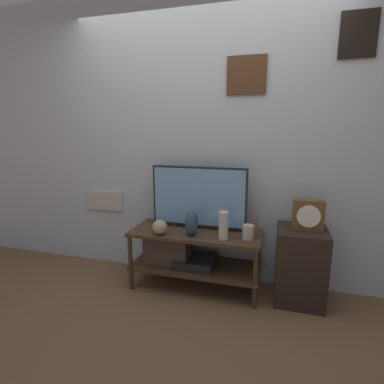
{
  "coord_description": "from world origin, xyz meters",
  "views": [
    {
      "loc": [
        0.68,
        -2.21,
        1.46
      ],
      "look_at": [
        -0.03,
        0.28,
        0.91
      ],
      "focal_mm": 28.0,
      "sensor_mm": 36.0,
      "label": 1
    }
  ],
  "objects_px": {
    "television": "(199,197)",
    "vase_tall_ceramic": "(223,226)",
    "mantel_clock": "(308,215)",
    "candle_jar": "(248,232)",
    "decorative_bust": "(234,218)",
    "vase_urn_stoneware": "(192,223)",
    "vase_round_glass": "(160,227)",
    "vase_slim_bronze": "(255,223)"
  },
  "relations": [
    {
      "from": "television",
      "to": "vase_tall_ceramic",
      "type": "relative_size",
      "value": 3.72
    },
    {
      "from": "television",
      "to": "mantel_clock",
      "type": "bearing_deg",
      "value": -3.55
    },
    {
      "from": "candle_jar",
      "to": "mantel_clock",
      "type": "xyz_separation_m",
      "value": [
        0.47,
        0.1,
        0.16
      ]
    },
    {
      "from": "decorative_bust",
      "to": "vase_urn_stoneware",
      "type": "bearing_deg",
      "value": -137.92
    },
    {
      "from": "television",
      "to": "vase_round_glass",
      "type": "height_order",
      "value": "television"
    },
    {
      "from": "decorative_bust",
      "to": "vase_tall_ceramic",
      "type": "bearing_deg",
      "value": -98.68
    },
    {
      "from": "television",
      "to": "vase_slim_bronze",
      "type": "relative_size",
      "value": 3.93
    },
    {
      "from": "vase_slim_bronze",
      "to": "decorative_bust",
      "type": "relative_size",
      "value": 1.42
    },
    {
      "from": "vase_tall_ceramic",
      "to": "vase_slim_bronze",
      "type": "bearing_deg",
      "value": 33.42
    },
    {
      "from": "vase_urn_stoneware",
      "to": "candle_jar",
      "type": "bearing_deg",
      "value": 5.34
    },
    {
      "from": "television",
      "to": "vase_tall_ceramic",
      "type": "distance_m",
      "value": 0.4
    },
    {
      "from": "vase_round_glass",
      "to": "candle_jar",
      "type": "distance_m",
      "value": 0.77
    },
    {
      "from": "vase_round_glass",
      "to": "vase_slim_bronze",
      "type": "distance_m",
      "value": 0.83
    },
    {
      "from": "vase_round_glass",
      "to": "vase_tall_ceramic",
      "type": "bearing_deg",
      "value": 3.87
    },
    {
      "from": "decorative_bust",
      "to": "vase_round_glass",
      "type": "bearing_deg",
      "value": -150.04
    },
    {
      "from": "vase_round_glass",
      "to": "candle_jar",
      "type": "relative_size",
      "value": 1.09
    },
    {
      "from": "mantel_clock",
      "to": "decorative_bust",
      "type": "bearing_deg",
      "value": 166.59
    },
    {
      "from": "decorative_bust",
      "to": "mantel_clock",
      "type": "relative_size",
      "value": 0.64
    },
    {
      "from": "vase_round_glass",
      "to": "vase_urn_stoneware",
      "type": "bearing_deg",
      "value": 10.62
    },
    {
      "from": "vase_urn_stoneware",
      "to": "mantel_clock",
      "type": "height_order",
      "value": "mantel_clock"
    },
    {
      "from": "mantel_clock",
      "to": "vase_round_glass",
      "type": "bearing_deg",
      "value": -170.77
    },
    {
      "from": "vase_urn_stoneware",
      "to": "vase_slim_bronze",
      "type": "height_order",
      "value": "same"
    },
    {
      "from": "television",
      "to": "vase_slim_bronze",
      "type": "height_order",
      "value": "television"
    },
    {
      "from": "television",
      "to": "vase_tall_ceramic",
      "type": "xyz_separation_m",
      "value": [
        0.27,
        -0.22,
        -0.18
      ]
    },
    {
      "from": "decorative_bust",
      "to": "candle_jar",
      "type": "bearing_deg",
      "value": -58.65
    },
    {
      "from": "candle_jar",
      "to": "vase_slim_bronze",
      "type": "bearing_deg",
      "value": 66.03
    },
    {
      "from": "mantel_clock",
      "to": "candle_jar",
      "type": "bearing_deg",
      "value": -167.66
    },
    {
      "from": "candle_jar",
      "to": "mantel_clock",
      "type": "relative_size",
      "value": 0.49
    },
    {
      "from": "television",
      "to": "vase_urn_stoneware",
      "type": "relative_size",
      "value": 3.93
    },
    {
      "from": "television",
      "to": "vase_round_glass",
      "type": "distance_m",
      "value": 0.45
    },
    {
      "from": "vase_urn_stoneware",
      "to": "mantel_clock",
      "type": "relative_size",
      "value": 0.91
    },
    {
      "from": "vase_round_glass",
      "to": "decorative_bust",
      "type": "distance_m",
      "value": 0.7
    },
    {
      "from": "candle_jar",
      "to": "decorative_bust",
      "type": "height_order",
      "value": "decorative_bust"
    },
    {
      "from": "vase_urn_stoneware",
      "to": "mantel_clock",
      "type": "xyz_separation_m",
      "value": [
        0.95,
        0.15,
        0.11
      ]
    },
    {
      "from": "television",
      "to": "decorative_bust",
      "type": "relative_size",
      "value": 5.59
    },
    {
      "from": "decorative_bust",
      "to": "mantel_clock",
      "type": "height_order",
      "value": "mantel_clock"
    },
    {
      "from": "vase_slim_bronze",
      "to": "mantel_clock",
      "type": "bearing_deg",
      "value": -0.13
    },
    {
      "from": "vase_slim_bronze",
      "to": "mantel_clock",
      "type": "distance_m",
      "value": 0.44
    },
    {
      "from": "vase_urn_stoneware",
      "to": "vase_round_glass",
      "type": "distance_m",
      "value": 0.29
    },
    {
      "from": "vase_urn_stoneware",
      "to": "vase_slim_bronze",
      "type": "distance_m",
      "value": 0.55
    },
    {
      "from": "vase_round_glass",
      "to": "decorative_bust",
      "type": "xyz_separation_m",
      "value": [
        0.61,
        0.35,
        0.03
      ]
    },
    {
      "from": "vase_tall_ceramic",
      "to": "candle_jar",
      "type": "distance_m",
      "value": 0.22
    }
  ]
}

